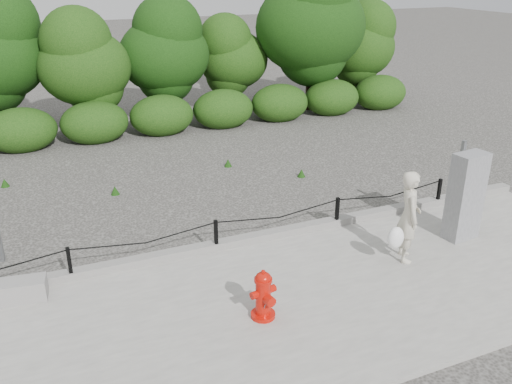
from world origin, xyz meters
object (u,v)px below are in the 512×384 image
object	(u,v)px
pedestrian	(408,218)
utility_cabinet	(465,196)
concrete_block	(11,291)
fire_hydrant	(263,295)

from	to	relation	value
pedestrian	utility_cabinet	xyz separation A→B (m)	(1.48, 0.26, 0.04)
pedestrian	concrete_block	size ratio (longest dim) A/B	1.58
fire_hydrant	utility_cabinet	size ratio (longest dim) A/B	0.42
concrete_block	utility_cabinet	bearing A→B (deg)	-7.84
utility_cabinet	fire_hydrant	bearing A→B (deg)	-175.92
fire_hydrant	concrete_block	xyz separation A→B (m)	(-3.37, 1.90, -0.21)
fire_hydrant	pedestrian	world-z (taller)	pedestrian
fire_hydrant	concrete_block	distance (m)	3.87
fire_hydrant	utility_cabinet	bearing A→B (deg)	0.52
fire_hydrant	utility_cabinet	world-z (taller)	utility_cabinet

